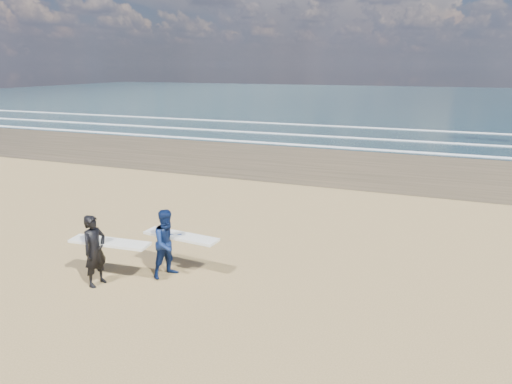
% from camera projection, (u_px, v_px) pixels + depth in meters
% --- Properties ---
extents(surfer_near, '(2.24, 1.08, 1.91)m').
position_uv_depth(surfer_near, '(97.00, 250.00, 11.82)').
color(surfer_near, black).
rests_on(surfer_near, ground).
extents(surfer_far, '(2.24, 1.28, 1.89)m').
position_uv_depth(surfer_far, '(169.00, 243.00, 12.32)').
color(surfer_far, '#0E1F4F').
rests_on(surfer_far, ground).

